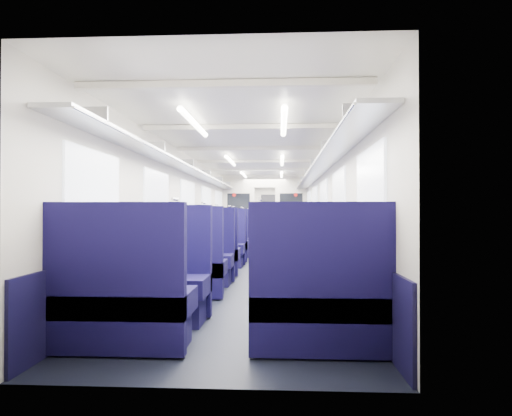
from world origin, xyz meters
The scene contains 37 objects.
floor centered at (0.00, 0.00, 0.00)m, with size 2.80×18.00×0.01m, color black.
ceiling centered at (0.00, 0.00, 2.35)m, with size 2.80×18.00×0.01m, color white.
wall_left centered at (-1.40, 0.00, 1.18)m, with size 0.02×18.00×2.35m, color silver.
dado_left centered at (-1.39, 0.00, 0.35)m, with size 0.03×17.90×0.70m, color #120F33.
wall_right centered at (1.40, 0.00, 1.18)m, with size 0.02×18.00×2.35m, color silver.
dado_right centered at (1.39, 0.00, 0.35)m, with size 0.03×17.90×0.70m, color #120F33.
wall_far centered at (0.00, 9.00, 1.18)m, with size 2.80×0.02×2.35m, color silver.
luggage_rack_left centered at (-1.21, 0.00, 1.97)m, with size 0.36×17.40×0.18m.
luggage_rack_right centered at (1.21, 0.00, 1.97)m, with size 0.36×17.40×0.18m.
windows centered at (0.00, -0.46, 1.42)m, with size 2.78×15.60×0.75m.
ceiling_fittings centered at (0.00, -0.26, 2.29)m, with size 2.70×16.06×0.11m.
end_door centered at (0.00, 8.94, 1.00)m, with size 0.75×0.06×2.00m, color black.
bulkhead centered at (0.00, 2.92, 1.23)m, with size 2.80×0.10×2.35m.
seat_0 centered at (-0.83, -8.24, 0.40)m, with size 1.15×0.64×1.28m.
seat_1 centered at (0.83, -8.21, 0.40)m, with size 1.15×0.64×1.28m.
seat_2 centered at (-0.83, -7.22, 0.40)m, with size 1.15×0.64×1.28m.
seat_3 centered at (0.83, -7.16, 0.40)m, with size 1.15×0.64×1.28m.
seat_4 centered at (-0.83, -5.89, 0.40)m, with size 1.15×0.64×1.28m.
seat_5 centered at (0.83, -5.88, 0.40)m, with size 1.15×0.64×1.28m.
seat_6 centered at (-0.83, -4.73, 0.40)m, with size 1.15×0.64×1.28m.
seat_7 centered at (0.83, -4.91, 0.40)m, with size 1.15×0.64×1.28m.
seat_8 centered at (-0.83, -3.80, 0.40)m, with size 1.15×0.64×1.28m.
seat_9 centered at (0.83, -3.79, 0.40)m, with size 1.15×0.64×1.28m.
seat_10 centered at (-0.83, -2.40, 0.40)m, with size 1.15×0.64×1.28m.
seat_11 centered at (0.83, -2.43, 0.40)m, with size 1.15×0.64×1.28m.
seat_12 centered at (-0.83, -1.47, 0.40)m, with size 1.15×0.64×1.28m.
seat_13 centered at (0.83, -1.46, 0.40)m, with size 1.15×0.64×1.28m.
seat_14 centered at (-0.83, -0.31, 0.40)m, with size 1.15×0.64×1.28m.
seat_15 centered at (0.83, -0.22, 0.40)m, with size 1.15×0.64×1.28m.
seat_16 centered at (-0.83, 0.95, 0.40)m, with size 1.15×0.64×1.28m.
seat_17 centered at (0.83, 0.85, 0.40)m, with size 1.15×0.64×1.28m.
seat_18 centered at (-0.83, 2.07, 0.40)m, with size 1.15×0.64×1.28m.
seat_19 centered at (0.83, 2.18, 0.40)m, with size 1.15×0.64×1.28m.
seat_20 centered at (-0.83, 4.11, 0.40)m, with size 1.15×0.64×1.28m.
seat_21 centered at (0.83, 4.03, 0.40)m, with size 1.15×0.64×1.28m.
seat_22 centered at (-0.83, 5.38, 0.40)m, with size 1.15×0.64×1.28m.
seat_23 centered at (0.83, 5.39, 0.40)m, with size 1.15×0.64×1.28m.
Camera 1 is at (0.50, -11.93, 1.17)m, focal length 31.30 mm.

